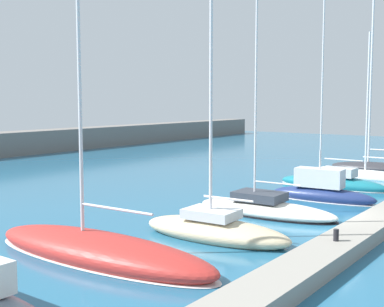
% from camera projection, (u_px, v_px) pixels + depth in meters
% --- Properties ---
extents(ground_plane, '(122.89, 122.89, 0.00)m').
position_uv_depth(ground_plane, '(329.00, 225.00, 24.44)').
color(ground_plane, '#236084').
extents(dock_pier, '(48.79, 1.63, 0.60)m').
position_uv_depth(dock_pier, '(374.00, 225.00, 23.19)').
color(dock_pier, gray).
rests_on(dock_pier, ground_plane).
extents(sailboat_red_third, '(3.01, 10.43, 15.74)m').
position_uv_depth(sailboat_red_third, '(99.00, 250.00, 19.16)').
color(sailboat_red_third, '#B72D28').
rests_on(sailboat_red_third, ground_plane).
extents(sailboat_sand_fourth, '(2.60, 6.89, 12.47)m').
position_uv_depth(sailboat_sand_fourth, '(215.00, 229.00, 21.94)').
color(sailboat_sand_fourth, beige).
rests_on(sailboat_sand_fourth, ground_plane).
extents(sailboat_ivory_fifth, '(2.68, 7.66, 16.57)m').
position_uv_depth(sailboat_ivory_fifth, '(265.00, 208.00, 26.64)').
color(sailboat_ivory_fifth, silver).
rests_on(sailboat_ivory_fifth, ground_plane).
extents(motorboat_navy_sixth, '(1.87, 6.18, 3.15)m').
position_uv_depth(motorboat_navy_sixth, '(322.00, 191.00, 30.18)').
color(motorboat_navy_sixth, navy).
rests_on(motorboat_navy_sixth, ground_plane).
extents(sailboat_teal_seventh, '(2.16, 7.41, 13.22)m').
position_uv_depth(sailboat_teal_seventh, '(333.00, 182.00, 34.82)').
color(sailboat_teal_seventh, '#19707F').
rests_on(sailboat_teal_seventh, ground_plane).
extents(sailboat_white_eighth, '(1.74, 6.72, 11.08)m').
position_uv_depth(sailboat_white_eighth, '(370.00, 176.00, 38.70)').
color(sailboat_white_eighth, white).
rests_on(sailboat_white_eighth, ground_plane).
extents(sailboat_charcoal_ninth, '(2.55, 7.68, 15.57)m').
position_uv_depth(sailboat_charcoal_ninth, '(377.00, 166.00, 43.17)').
color(sailboat_charcoal_ninth, '#2D2D33').
rests_on(sailboat_charcoal_ninth, ground_plane).
extents(dock_bollard, '(0.20, 0.20, 0.44)m').
position_uv_depth(dock_bollard, '(336.00, 235.00, 19.37)').
color(dock_bollard, black).
rests_on(dock_bollard, dock_pier).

